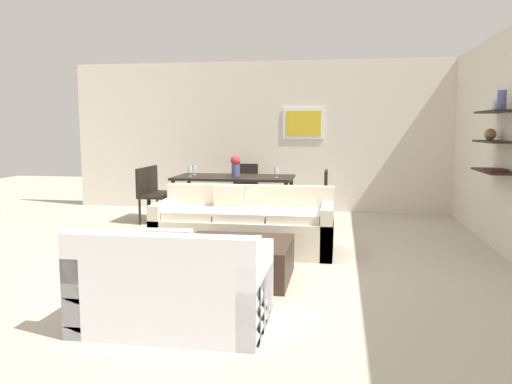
# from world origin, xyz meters

# --- Properties ---
(ground_plane) EXTENTS (18.00, 18.00, 0.00)m
(ground_plane) POSITION_xyz_m (0.00, 0.00, 0.00)
(ground_plane) COLOR #BCB29E
(back_wall_unit) EXTENTS (8.40, 0.09, 2.70)m
(back_wall_unit) POSITION_xyz_m (0.30, 3.53, 1.35)
(back_wall_unit) COLOR silver
(back_wall_unit) RESTS_ON ground
(right_wall_shelf_unit) EXTENTS (0.34, 8.20, 2.70)m
(right_wall_shelf_unit) POSITION_xyz_m (3.03, 0.60, 1.35)
(right_wall_shelf_unit) COLOR silver
(right_wall_shelf_unit) RESTS_ON ground
(sofa_beige) EXTENTS (2.16, 0.90, 0.78)m
(sofa_beige) POSITION_xyz_m (-0.08, 0.34, 0.29)
(sofa_beige) COLOR beige
(sofa_beige) RESTS_ON ground
(loveseat_white) EXTENTS (1.40, 0.90, 0.78)m
(loveseat_white) POSITION_xyz_m (-0.16, -2.15, 0.29)
(loveseat_white) COLOR white
(loveseat_white) RESTS_ON ground
(coffee_table) EXTENTS (1.07, 0.96, 0.38)m
(coffee_table) POSITION_xyz_m (0.07, -0.86, 0.19)
(coffee_table) COLOR #38281E
(coffee_table) RESTS_ON ground
(decorative_bowl) EXTENTS (0.32, 0.32, 0.06)m
(decorative_bowl) POSITION_xyz_m (0.07, -0.94, 0.41)
(decorative_bowl) COLOR #19666B
(decorative_bowl) RESTS_ON coffee_table
(candle_jar) EXTENTS (0.08, 0.08, 0.07)m
(candle_jar) POSITION_xyz_m (0.29, -0.90, 0.42)
(candle_jar) COLOR silver
(candle_jar) RESTS_ON coffee_table
(dining_table) EXTENTS (1.86, 0.95, 0.75)m
(dining_table) POSITION_xyz_m (-0.58, 2.13, 0.68)
(dining_table) COLOR black
(dining_table) RESTS_ON ground
(dining_chair_left_near) EXTENTS (0.44, 0.44, 0.88)m
(dining_chair_left_near) POSITION_xyz_m (-1.91, 1.91, 0.50)
(dining_chair_left_near) COLOR black
(dining_chair_left_near) RESTS_ON ground
(dining_chair_right_near) EXTENTS (0.44, 0.44, 0.88)m
(dining_chair_right_near) POSITION_xyz_m (0.76, 1.91, 0.50)
(dining_chair_right_near) COLOR black
(dining_chair_right_near) RESTS_ON ground
(dining_chair_left_far) EXTENTS (0.44, 0.44, 0.88)m
(dining_chair_left_far) POSITION_xyz_m (-1.91, 2.34, 0.50)
(dining_chair_left_far) COLOR black
(dining_chair_left_far) RESTS_ON ground
(dining_chair_head) EXTENTS (0.44, 0.44, 0.88)m
(dining_chair_head) POSITION_xyz_m (-0.58, 3.01, 0.50)
(dining_chair_head) COLOR black
(dining_chair_head) RESTS_ON ground
(wine_glass_left_far) EXTENTS (0.06, 0.06, 0.16)m
(wine_glass_left_far) POSITION_xyz_m (-1.27, 2.25, 0.86)
(wine_glass_left_far) COLOR silver
(wine_glass_left_far) RESTS_ON dining_table
(wine_glass_left_near) EXTENTS (0.07, 0.07, 0.16)m
(wine_glass_left_near) POSITION_xyz_m (-1.27, 2.01, 0.86)
(wine_glass_left_near) COLOR silver
(wine_glass_left_near) RESTS_ON dining_table
(wine_glass_right_near) EXTENTS (0.07, 0.07, 0.16)m
(wine_glass_right_near) POSITION_xyz_m (0.11, 2.01, 0.86)
(wine_glass_right_near) COLOR silver
(wine_glass_right_near) RESTS_ON dining_table
(centerpiece_vase) EXTENTS (0.16, 0.16, 0.33)m
(centerpiece_vase) POSITION_xyz_m (-0.55, 2.13, 0.93)
(centerpiece_vase) COLOR #4C518C
(centerpiece_vase) RESTS_ON dining_table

